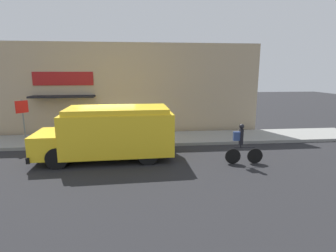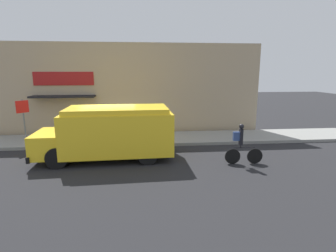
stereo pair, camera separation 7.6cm
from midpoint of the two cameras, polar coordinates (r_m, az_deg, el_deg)
ground_plane at (r=13.37m, az=-12.50°, el=-4.70°), size 70.00×70.00×0.00m
sidewalk at (r=14.63m, az=-11.94°, el=-2.94°), size 28.00×2.69×0.16m
storefront at (r=15.91m, az=-11.96°, el=7.76°), size 17.54×1.02×5.38m
school_bus at (r=11.50m, az=-12.47°, el=-1.29°), size 5.78×2.82×2.25m
cyclist at (r=11.07m, az=15.56°, el=-3.94°), size 1.56×0.21×1.67m
stop_sign_post at (r=14.79m, az=-29.18°, el=2.20°), size 0.45×0.45×2.23m
trash_bin at (r=14.56m, az=-13.35°, el=-1.16°), size 0.48×0.48×0.78m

